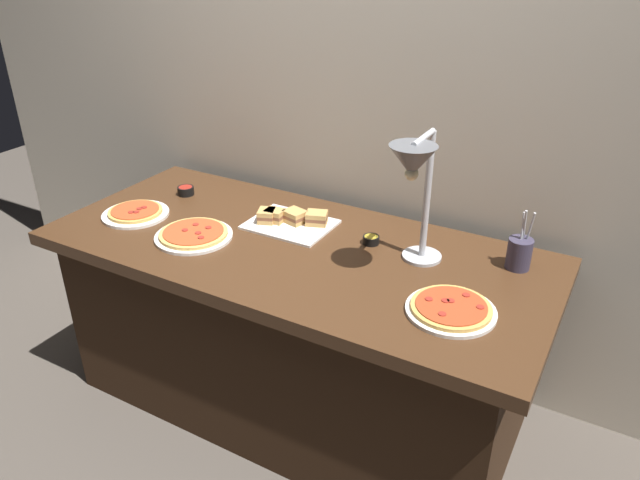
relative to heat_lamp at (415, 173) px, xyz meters
name	(u,v)px	position (x,y,z in m)	size (l,w,h in m)	color
ground_plane	(297,401)	(-0.45, -0.01, -1.13)	(8.00, 8.00, 0.00)	#4C443D
back_wall	(357,98)	(-0.45, 0.49, 0.07)	(4.40, 0.04, 2.40)	beige
buffet_table	(296,328)	(-0.45, -0.01, -0.74)	(1.90, 0.84, 0.76)	#422816
heat_lamp	(415,173)	(0.00, 0.00, 0.00)	(0.15, 0.31, 0.48)	#B7BABF
pizza_plate_front	(135,213)	(-1.15, -0.10, -0.36)	(0.27, 0.27, 0.03)	white
pizza_plate_center	(194,235)	(-0.81, -0.14, -0.36)	(0.29, 0.29, 0.03)	white
pizza_plate_raised_stand	(451,309)	(0.20, -0.14, -0.36)	(0.28, 0.28, 0.03)	white
sandwich_platter	(290,220)	(-0.55, 0.13, -0.35)	(0.33, 0.25, 0.06)	white
sauce_cup_near	(371,240)	(-0.20, 0.15, -0.35)	(0.06, 0.06, 0.03)	black
sauce_cup_far	(186,190)	(-1.11, 0.17, -0.35)	(0.07, 0.07, 0.04)	black
utensil_holder	(519,253)	(0.31, 0.23, -0.31)	(0.08, 0.08, 0.22)	#383347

